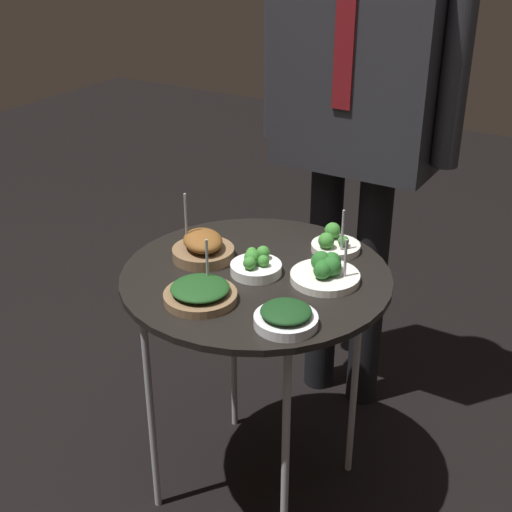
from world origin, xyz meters
TOP-DOWN VIEW (x-y plane):
  - ground_plane at (0.00, 0.00)m, footprint 8.00×8.00m
  - serving_cart at (0.00, 0.00)m, footprint 0.70×0.70m
  - bowl_broccoli_mid_left at (-0.00, 0.00)m, footprint 0.13×0.13m
  - bowl_broccoli_far_rim at (0.12, 0.23)m, footprint 0.14×0.14m
  - bowl_roast_center at (-0.17, -0.00)m, footprint 0.17×0.17m
  - bowl_spinach_back_right at (0.19, -0.18)m, footprint 0.15×0.15m
  - bowl_broccoli_mid_right at (0.17, 0.06)m, footprint 0.18×0.18m
  - bowl_spinach_near_rim at (-0.04, -0.19)m, footprint 0.18×0.18m
  - waiter_figure at (0.01, 0.57)m, footprint 0.64×0.24m

SIDE VIEW (x-z plane):
  - ground_plane at x=0.00m, z-range 0.00..0.00m
  - serving_cart at x=0.00m, z-range 0.32..1.06m
  - bowl_spinach_near_rim at x=-0.04m, z-range 0.69..0.83m
  - bowl_broccoli_far_rim at x=0.12m, z-range 0.69..0.83m
  - bowl_spinach_back_right at x=0.19m, z-range 0.74..0.79m
  - bowl_broccoli_mid_left at x=0.00m, z-range 0.73..0.80m
  - bowl_broccoli_mid_right at x=0.17m, z-range 0.70..0.83m
  - bowl_roast_center at x=-0.17m, z-range 0.68..0.86m
  - waiter_figure at x=0.01m, z-range 0.23..1.97m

